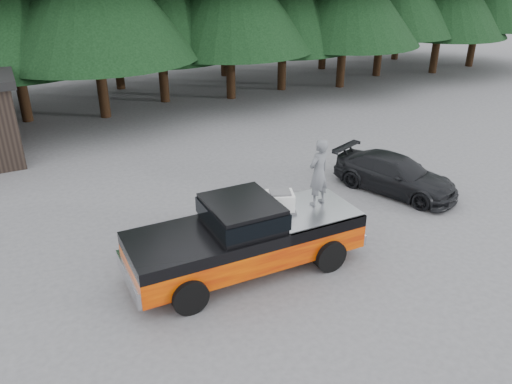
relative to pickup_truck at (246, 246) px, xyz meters
name	(u,v)px	position (x,y,z in m)	size (l,w,h in m)	color
ground	(255,253)	(0.53, 0.54, -0.67)	(120.00, 120.00, 0.00)	#525355
pickup_truck	(246,246)	(0.00, 0.00, 0.00)	(6.00, 2.04, 1.33)	#DD5900
truck_cab	(242,213)	(-0.10, 0.00, 0.96)	(1.66, 1.90, 0.59)	black
air_compressor	(280,202)	(1.06, 0.19, 0.90)	(0.68, 0.57, 0.47)	white
man_on_bed	(319,173)	(2.11, 0.09, 1.55)	(0.65, 0.42, 1.77)	#575A5F
parked_car	(395,174)	(6.45, 1.94, -0.06)	(1.70, 4.19, 1.22)	black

